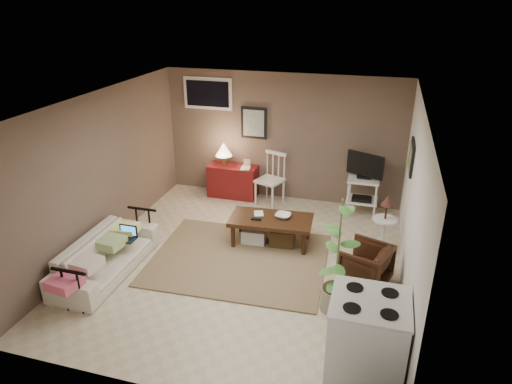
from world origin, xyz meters
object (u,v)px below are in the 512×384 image
(armchair, at_px, (365,263))
(potted_plant, at_px, (338,253))
(sofa, at_px, (105,250))
(stove, at_px, (366,341))
(side_table, at_px, (385,218))
(coffee_table, at_px, (270,229))
(tv_stand, at_px, (363,183))
(spindle_chair, at_px, (270,180))
(red_console, at_px, (232,178))

(armchair, bearing_deg, potted_plant, -6.04)
(sofa, height_order, potted_plant, potted_plant)
(sofa, xyz_separation_m, stove, (3.65, -1.02, 0.14))
(sofa, distance_m, side_table, 4.11)
(coffee_table, xyz_separation_m, tv_stand, (1.31, 1.49, 0.34))
(armchair, xyz_separation_m, potted_plant, (-0.33, -0.70, 0.52))
(coffee_table, relative_size, sofa, 0.72)
(sofa, bearing_deg, potted_plant, -89.21)
(stove, bearing_deg, coffee_table, 123.45)
(sofa, relative_size, potted_plant, 1.18)
(coffee_table, distance_m, spindle_chair, 1.56)
(armchair, relative_size, potted_plant, 0.40)
(side_table, bearing_deg, stove, -92.43)
(red_console, distance_m, stove, 4.92)
(side_table, bearing_deg, tv_stand, 107.59)
(sofa, relative_size, tv_stand, 1.60)
(red_console, bearing_deg, side_table, -25.86)
(tv_stand, relative_size, potted_plant, 0.74)
(sofa, xyz_separation_m, tv_stand, (3.36, 2.91, 0.25))
(potted_plant, bearing_deg, sofa, -179.21)
(coffee_table, bearing_deg, spindle_chair, 104.35)
(spindle_chair, height_order, potted_plant, potted_plant)
(spindle_chair, xyz_separation_m, potted_plant, (1.57, -2.88, 0.37))
(red_console, relative_size, stove, 1.09)
(side_table, distance_m, armchair, 0.96)
(sofa, height_order, spindle_chair, spindle_chair)
(tv_stand, height_order, stove, tv_stand)
(red_console, height_order, armchair, red_console)
(red_console, xyz_separation_m, armchair, (2.69, -2.30, -0.06))
(spindle_chair, bearing_deg, sofa, -119.66)
(tv_stand, bearing_deg, potted_plant, -92.63)
(red_console, height_order, tv_stand, tv_stand)
(red_console, bearing_deg, sofa, -105.90)
(sofa, distance_m, potted_plant, 3.26)
(sofa, xyz_separation_m, red_console, (0.87, 3.04, 0.02))
(spindle_chair, bearing_deg, red_console, 171.59)
(sofa, height_order, tv_stand, tv_stand)
(red_console, distance_m, spindle_chair, 0.81)
(red_console, height_order, spindle_chair, red_console)
(coffee_table, bearing_deg, tv_stand, 48.68)
(spindle_chair, relative_size, armchair, 1.57)
(red_console, bearing_deg, stove, -55.48)
(potted_plant, xyz_separation_m, stove, (0.42, -1.06, -0.34))
(coffee_table, height_order, armchair, armchair)
(sofa, distance_m, stove, 3.79)
(coffee_table, relative_size, stove, 1.33)
(stove, bearing_deg, red_console, 124.52)
(red_console, relative_size, side_table, 1.13)
(coffee_table, xyz_separation_m, red_console, (-1.18, 1.62, 0.11))
(red_console, bearing_deg, coffee_table, -53.93)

